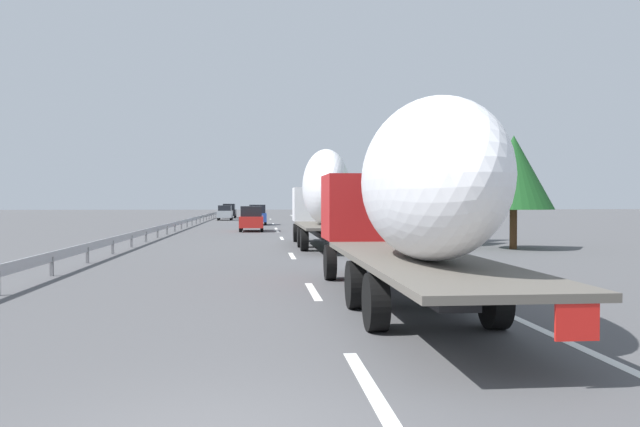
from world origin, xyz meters
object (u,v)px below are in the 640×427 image
truck_trailing (408,196)px  car_black_suv (229,211)px  car_red_compact (251,219)px  car_blue_sedan (257,215)px  road_sign (347,204)px  truck_lead (323,195)px  car_silver_hatch (225,213)px

truck_trailing → car_black_suv: truck_trailing is taller
car_red_compact → car_black_suv: car_black_suv is taller
car_blue_sedan → road_sign: road_sign is taller
car_blue_sedan → car_black_suv: (25.66, 3.96, -0.00)m
truck_trailing → car_blue_sedan: 49.29m
car_black_suv → road_sign: size_ratio=1.54×
car_blue_sedan → car_black_suv: bearing=8.8°
car_black_suv → car_red_compact: bearing=-174.8°
truck_trailing → car_red_compact: 36.11m
car_blue_sedan → road_sign: 18.27m
truck_trailing → car_blue_sedan: truck_trailing is taller
car_blue_sedan → road_sign: size_ratio=1.42×
truck_lead → road_sign: truck_lead is taller
truck_trailing → car_silver_hatch: truck_trailing is taller
truck_trailing → road_sign: truck_trailing is taller
car_blue_sedan → road_sign: (-17.04, -6.50, 1.11)m
truck_trailing → car_silver_hatch: size_ratio=3.40×
truck_trailing → car_black_suv: bearing=5.6°
car_silver_hatch → car_black_suv: (10.00, -0.04, 0.06)m
truck_trailing → car_red_compact: bearing=6.1°
car_black_suv → road_sign: (-42.71, -10.46, 1.12)m
car_silver_hatch → road_sign: (-32.70, -10.50, 1.18)m
road_sign → truck_trailing: bearing=174.5°
truck_lead → car_red_compact: (17.57, 3.81, -1.68)m
truck_trailing → car_red_compact: size_ratio=3.13×
car_red_compact → car_black_suv: size_ratio=0.95×
truck_lead → car_red_compact: 18.06m
car_black_suv → car_blue_sedan: bearing=-171.2°
car_red_compact → car_silver_hatch: car_red_compact is taller
car_red_compact → car_silver_hatch: 29.15m
car_blue_sedan → car_black_suv: car_blue_sedan is taller
truck_trailing → car_silver_hatch: (64.81, 7.40, -1.51)m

